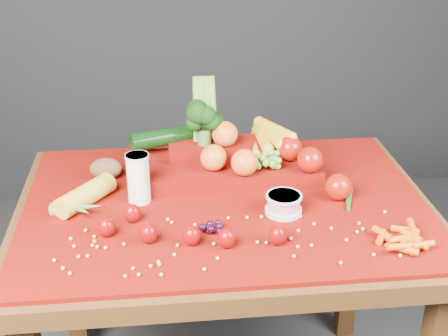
{
  "coord_description": "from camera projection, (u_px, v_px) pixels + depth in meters",
  "views": [
    {
      "loc": [
        -0.16,
        -1.44,
        1.56
      ],
      "look_at": [
        0.0,
        0.02,
        0.85
      ],
      "focal_mm": 50.0,
      "sensor_mm": 36.0,
      "label": 1
    }
  ],
  "objects": [
    {
      "name": "corn_ear",
      "position": [
        80.0,
        204.0,
        1.59
      ],
      "size": [
        0.25,
        0.26,
        0.06
      ],
      "rotation": [
        0.0,
        0.0,
        0.91
      ],
      "color": "gold",
      "rests_on": "red_cloth"
    },
    {
      "name": "produce_mound",
      "position": [
        232.0,
        156.0,
        1.77
      ],
      "size": [
        0.59,
        0.36,
        0.27
      ],
      "color": "#6A0F03",
      "rests_on": "red_cloth"
    },
    {
      "name": "yogurt_bowl",
      "position": [
        284.0,
        203.0,
        1.58
      ],
      "size": [
        0.09,
        0.09,
        0.05
      ],
      "rotation": [
        0.0,
        0.0,
        -0.04
      ],
      "color": "silver",
      "rests_on": "red_cloth"
    },
    {
      "name": "strawberry_scatter",
      "position": [
        180.0,
        229.0,
        1.47
      ],
      "size": [
        0.44,
        0.18,
        0.05
      ],
      "color": "maroon",
      "rests_on": "red_cloth"
    },
    {
      "name": "dark_grape_cluster",
      "position": [
        212.0,
        227.0,
        1.51
      ],
      "size": [
        0.06,
        0.05,
        0.03
      ],
      "primitive_type": null,
      "color": "black",
      "rests_on": "red_cloth"
    },
    {
      "name": "green_bean_pile",
      "position": [
        347.0,
        195.0,
        1.67
      ],
      "size": [
        0.14,
        0.12,
        0.01
      ],
      "primitive_type": null,
      "color": "#256016",
      "rests_on": "red_cloth"
    },
    {
      "name": "potato",
      "position": [
        106.0,
        169.0,
        1.76
      ],
      "size": [
        0.09,
        0.07,
        0.06
      ],
      "primitive_type": "ellipsoid",
      "color": "#53301D",
      "rests_on": "red_cloth"
    },
    {
      "name": "table",
      "position": [
        225.0,
        235.0,
        1.7
      ],
      "size": [
        1.1,
        0.8,
        0.75
      ],
      "color": "#3A230D",
      "rests_on": "ground"
    },
    {
      "name": "milk_glass",
      "position": [
        138.0,
        176.0,
        1.62
      ],
      "size": [
        0.06,
        0.06,
        0.13
      ],
      "rotation": [
        0.0,
        0.0,
        0.02
      ],
      "color": "white",
      "rests_on": "red_cloth"
    },
    {
      "name": "baby_carrot_pile",
      "position": [
        400.0,
        238.0,
        1.46
      ],
      "size": [
        0.18,
        0.18,
        0.03
      ],
      "primitive_type": null,
      "color": "#D45107",
      "rests_on": "red_cloth"
    },
    {
      "name": "red_cloth",
      "position": [
        225.0,
        203.0,
        1.65
      ],
      "size": [
        1.05,
        0.75,
        0.01
      ],
      "primitive_type": "cube",
      "color": "#6A0F03",
      "rests_on": "table"
    },
    {
      "name": "soybean_scatter",
      "position": [
        234.0,
        240.0,
        1.47
      ],
      "size": [
        0.84,
        0.24,
        0.01
      ],
      "primitive_type": null,
      "color": "#AE9B4B",
      "rests_on": "red_cloth"
    }
  ]
}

